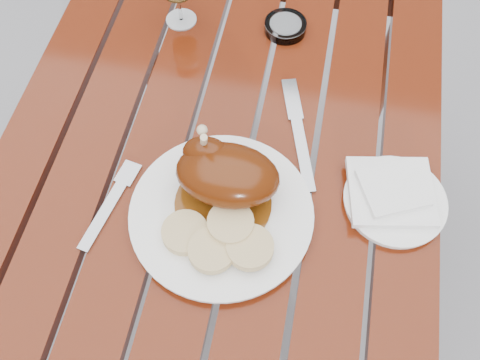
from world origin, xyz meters
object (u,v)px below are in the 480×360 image
at_px(table, 224,231).
at_px(ashtray, 285,27).
at_px(dinner_plate, 221,214).
at_px(side_plate, 395,201).

xyz_separation_m(table, ashtray, (0.08, 0.31, 0.39)).
bearing_deg(dinner_plate, side_plate, 16.09).
bearing_deg(dinner_plate, ashtray, 84.93).
bearing_deg(side_plate, table, 169.94).
height_order(dinner_plate, ashtray, ashtray).
xyz_separation_m(dinner_plate, ashtray, (0.04, 0.45, 0.00)).
bearing_deg(dinner_plate, table, 104.20).
height_order(table, ashtray, ashtray).
xyz_separation_m(table, side_plate, (0.32, -0.06, 0.38)).
bearing_deg(side_plate, dinner_plate, -163.91).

